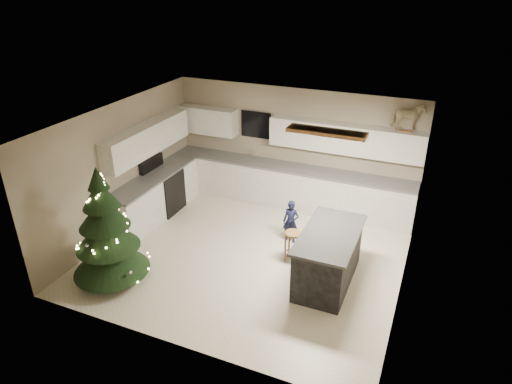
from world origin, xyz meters
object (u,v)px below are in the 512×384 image
christmas_tree (107,236)px  toddler (291,222)px  bar_stool (293,239)px  island (328,257)px  rocking_horse (407,117)px

christmas_tree → toddler: christmas_tree is taller
bar_stool → christmas_tree: (-2.66, -1.75, 0.42)m
island → toddler: size_ratio=1.96×
island → bar_stool: island is taller
toddler → rocking_horse: bearing=41.8°
toddler → rocking_horse: 2.99m
bar_stool → christmas_tree: christmas_tree is taller
bar_stool → christmas_tree: bearing=-146.7°
island → rocking_horse: size_ratio=2.43×
island → christmas_tree: bearing=-157.8°
island → rocking_horse: (0.75, 2.53, 1.81)m
bar_stool → rocking_horse: 3.22m
island → rocking_horse: bearing=73.6°
bar_stool → christmas_tree: 3.21m
bar_stool → rocking_horse: rocking_horse is taller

